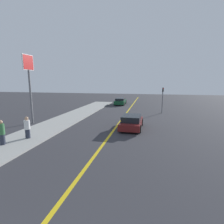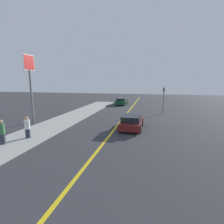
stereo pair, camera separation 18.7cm
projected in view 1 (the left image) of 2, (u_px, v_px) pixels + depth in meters
road_center_line at (120, 122)px, 19.07m from camera, size 0.20×60.00×0.01m
sidewalk_left at (65, 120)px, 19.62m from camera, size 3.59×34.48×0.12m
car_near_right_lane at (131, 122)px, 16.29m from camera, size 2.04×4.08×1.28m
car_ahead_center at (120, 101)px, 32.98m from camera, size 1.95×4.39×1.23m
pedestrian_near_curb at (2, 133)px, 11.77m from camera, size 0.40×0.40×1.69m
pedestrian_mid_group at (27, 128)px, 13.12m from camera, size 0.41×0.41×1.65m
traffic_light at (163, 97)px, 23.78m from camera, size 0.18×0.40×3.51m
roadside_sign at (29, 74)px, 17.52m from camera, size 0.20×1.57×6.97m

